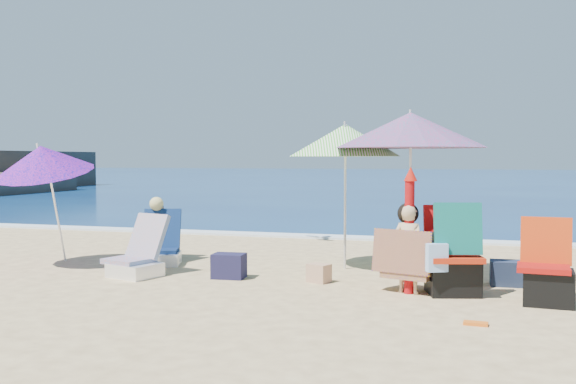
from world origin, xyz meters
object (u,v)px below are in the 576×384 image
(umbrella_blue, at_px, (43,160))
(chair_rainbow, at_px, (137,260))
(person_left, at_px, (160,231))
(camp_chair_right, at_px, (453,261))
(umbrella_striped, at_px, (345,140))
(umbrella_turquoise, at_px, (410,130))
(furled_umbrella, at_px, (410,224))
(person_center, at_px, (407,250))
(chair_navy, at_px, (160,250))
(camp_chair_left, at_px, (547,279))

(umbrella_blue, height_order, chair_rainbow, umbrella_blue)
(umbrella_blue, distance_m, person_left, 1.96)
(camp_chair_right, bearing_deg, umbrella_striped, 139.46)
(umbrella_turquoise, bearing_deg, chair_rainbow, -168.79)
(umbrella_striped, distance_m, person_left, 3.17)
(furled_umbrella, bearing_deg, person_center, 123.26)
(chair_navy, bearing_deg, umbrella_striped, 5.97)
(chair_rainbow, relative_size, camp_chair_left, 0.94)
(umbrella_striped, bearing_deg, camp_chair_right, -40.54)
(furled_umbrella, relative_size, chair_rainbow, 1.69)
(umbrella_striped, relative_size, camp_chair_left, 2.25)
(umbrella_blue, xyz_separation_m, person_left, (1.25, 1.05, -1.08))
(umbrella_striped, bearing_deg, furled_umbrella, -53.01)
(umbrella_striped, relative_size, chair_navy, 2.37)
(person_left, bearing_deg, chair_rainbow, -74.91)
(umbrella_striped, distance_m, person_center, 2.07)
(chair_navy, distance_m, person_left, 0.48)
(chair_rainbow, bearing_deg, camp_chair_right, -0.82)
(umbrella_striped, distance_m, furled_umbrella, 1.94)
(camp_chair_right, relative_size, person_center, 1.03)
(person_left, bearing_deg, person_center, -19.78)
(umbrella_striped, distance_m, chair_rainbow, 3.21)
(camp_chair_left, xyz_separation_m, person_left, (-5.33, 1.56, 0.16))
(umbrella_blue, relative_size, chair_navy, 2.16)
(umbrella_blue, bearing_deg, person_center, -3.77)
(umbrella_turquoise, relative_size, furled_umbrella, 1.48)
(camp_chair_left, bearing_deg, chair_rainbow, 177.01)
(chair_rainbow, bearing_deg, furled_umbrella, -2.05)
(camp_chair_left, bearing_deg, chair_navy, 166.91)
(person_center, xyz_separation_m, person_left, (-3.85, 1.39, -0.06))
(furled_umbrella, distance_m, person_center, 0.30)
(furled_umbrella, distance_m, camp_chair_left, 1.55)
(chair_navy, relative_size, camp_chair_left, 0.95)
(furled_umbrella, distance_m, chair_navy, 3.87)
(umbrella_turquoise, distance_m, camp_chair_left, 2.42)
(umbrella_striped, height_order, camp_chair_right, umbrella_striped)
(chair_rainbow, distance_m, person_left, 1.36)
(umbrella_turquoise, height_order, camp_chair_right, umbrella_turquoise)
(camp_chair_left, height_order, person_left, person_left)
(umbrella_striped, bearing_deg, chair_rainbow, -154.32)
(chair_navy, bearing_deg, furled_umbrella, -16.06)
(umbrella_turquoise, height_order, umbrella_blue, umbrella_turquoise)
(furled_umbrella, bearing_deg, camp_chair_right, 8.27)
(umbrella_blue, relative_size, chair_rainbow, 2.18)
(umbrella_blue, bearing_deg, umbrella_turquoise, 4.91)
(umbrella_striped, xyz_separation_m, person_left, (-2.87, 0.09, -1.34))
(chair_navy, height_order, person_center, person_center)
(furled_umbrella, height_order, camp_chair_right, furled_umbrella)
(camp_chair_right, bearing_deg, umbrella_turquoise, 126.77)
(umbrella_blue, height_order, person_left, umbrella_blue)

